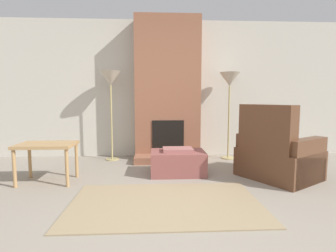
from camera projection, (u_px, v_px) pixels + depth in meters
The scene contains 9 objects.
ground_plane at pixel (182, 224), 2.34m from camera, with size 24.00×24.00×0.00m, color gray.
wall_back at pixel (167, 89), 5.10m from camera, with size 8.37×0.06×2.60m, color beige.
fireplace at pixel (167, 92), 4.85m from camera, with size 1.19×0.79×2.60m.
ottoman at pixel (178, 162), 3.88m from camera, with size 0.79×0.53×0.39m.
armchair at pixel (276, 157), 3.66m from camera, with size 1.19×1.23×1.04m.
side_table at pixel (47, 149), 3.48m from camera, with size 0.73×0.49×0.53m.
floor_lamp_left at pixel (111, 82), 4.67m from camera, with size 0.37×0.37×1.61m.
floor_lamp_right at pixel (230, 83), 4.78m from camera, with size 0.37×0.37×1.59m.
area_rug at pixel (165, 203), 2.79m from camera, with size 2.03×1.23×0.01m, color #9E8966.
Camera 1 is at (-0.24, -2.23, 1.12)m, focal length 28.00 mm.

